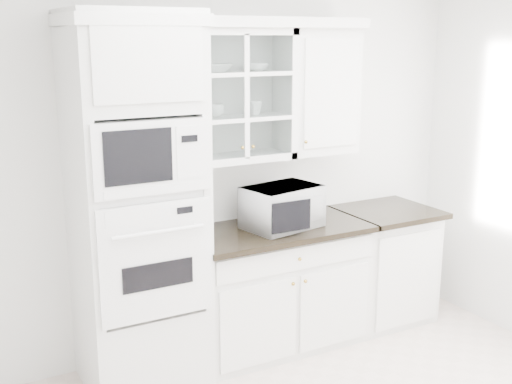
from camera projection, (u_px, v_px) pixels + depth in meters
room_shell at (329, 126)px, 3.39m from camera, size 4.00×3.50×2.70m
oven_column at (137, 207)px, 4.02m from camera, size 0.76×0.68×2.40m
base_cabinet_run at (275, 286)px, 4.70m from camera, size 1.32×0.67×0.92m
extra_base_cabinet at (383, 263)px, 5.17m from camera, size 0.72×0.67×0.92m
upper_cabinet_glass at (235, 95)px, 4.38m from camera, size 0.80×0.33×0.90m
upper_cabinet_solid at (318, 92)px, 4.69m from camera, size 0.55×0.33×0.90m
crown_molding at (222, 22)px, 4.19m from camera, size 2.14×0.38×0.07m
countertop_microwave at (281, 206)px, 4.54m from camera, size 0.59×0.52×0.30m
bowl_a at (214, 68)px, 4.27m from camera, size 0.23×0.23×0.06m
bowl_b at (256, 67)px, 4.42m from camera, size 0.19×0.19×0.05m
cup_a at (215, 110)px, 4.34m from camera, size 0.14×0.14×0.09m
cup_b at (254, 108)px, 4.45m from camera, size 0.12×0.12×0.10m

